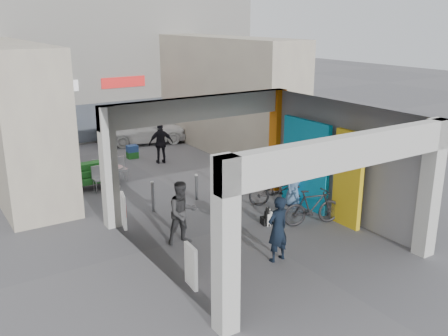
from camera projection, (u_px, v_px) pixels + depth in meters
ground at (237, 226)px, 14.40m from camera, size 90.00×90.00×0.00m
arcade_canopy at (272, 153)px, 13.36m from camera, size 6.40×6.45×6.40m
far_building at (78, 55)px, 24.50m from camera, size 18.00×4.08×8.00m
plaza_bldg_left at (10, 116)px, 17.37m from camera, size 2.00×9.00×5.00m
plaza_bldg_right at (226, 95)px, 22.05m from camera, size 2.00×9.00×5.00m
bollard_left at (153, 197)px, 15.39m from camera, size 0.09×0.09×0.96m
bollard_center at (196, 187)px, 16.42m from camera, size 0.09×0.09×0.85m
bollard_right at (232, 180)px, 17.04m from camera, size 0.09×0.09×0.90m
advert_board_near at (191, 266)px, 11.06m from camera, size 0.14×0.56×1.00m
advert_board_far at (124, 210)px, 14.23m from camera, size 0.21×0.55×1.00m
cafe_set at (108, 177)px, 17.81m from camera, size 1.48×1.19×0.89m
produce_stand at (94, 178)px, 17.61m from camera, size 1.34×0.73×0.88m
crate_stack at (132, 152)px, 21.31m from camera, size 0.47×0.37×0.56m
border_collie at (267, 218)px, 14.43m from camera, size 0.22×0.42×0.58m
man_with_dog at (278, 229)px, 12.17m from camera, size 0.64×0.45×1.68m
man_back_turned at (183, 213)px, 13.11m from camera, size 0.88×0.71×1.72m
man_elderly at (294, 183)px, 15.85m from camera, size 0.84×0.67×1.50m
man_crates at (161, 143)px, 20.44m from camera, size 1.06×0.63×1.69m
bicycle_front at (279, 190)px, 15.89m from camera, size 2.02×1.54×1.02m
bicycle_rear at (312, 207)px, 14.40m from camera, size 1.85×0.98×1.07m
white_van at (143, 129)px, 23.74m from camera, size 4.32×2.64×1.38m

